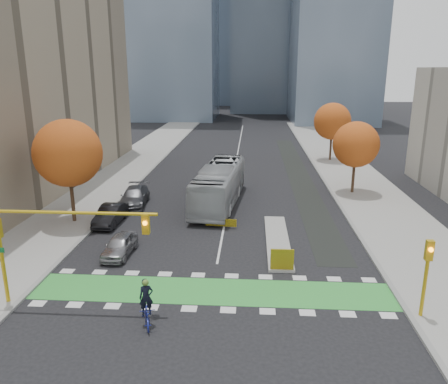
# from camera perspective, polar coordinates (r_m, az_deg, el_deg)

# --- Properties ---
(ground) EXTENTS (300.00, 300.00, 0.00)m
(ground) POSITION_cam_1_polar(r_m,az_deg,el_deg) (23.42, -1.93, -14.58)
(ground) COLOR black
(ground) RESTS_ON ground
(sidewalk_west) EXTENTS (7.00, 120.00, 0.15)m
(sidewalk_west) POSITION_cam_1_polar(r_m,az_deg,el_deg) (44.60, -16.87, -0.21)
(sidewalk_west) COLOR gray
(sidewalk_west) RESTS_ON ground
(sidewalk_east) EXTENTS (7.00, 120.00, 0.15)m
(sidewalk_east) POSITION_cam_1_polar(r_m,az_deg,el_deg) (43.33, 18.85, -0.84)
(sidewalk_east) COLOR gray
(sidewalk_east) RESTS_ON ground
(curb_west) EXTENTS (0.30, 120.00, 0.16)m
(curb_west) POSITION_cam_1_polar(r_m,az_deg,el_deg) (43.50, -12.55, -0.29)
(curb_west) COLOR gray
(curb_west) RESTS_ON ground
(curb_east) EXTENTS (0.30, 120.00, 0.16)m
(curb_east) POSITION_cam_1_polar(r_m,az_deg,el_deg) (42.54, 14.30, -0.77)
(curb_east) COLOR gray
(curb_east) RESTS_ON ground
(bike_crossing) EXTENTS (20.00, 3.00, 0.01)m
(bike_crossing) POSITION_cam_1_polar(r_m,az_deg,el_deg) (24.72, -1.59, -12.82)
(bike_crossing) COLOR green
(bike_crossing) RESTS_ON ground
(centre_line) EXTENTS (0.15, 70.00, 0.01)m
(centre_line) POSITION_cam_1_polar(r_m,az_deg,el_deg) (61.29, 1.71, 4.64)
(centre_line) COLOR silver
(centre_line) RESTS_ON ground
(bike_lane_paint) EXTENTS (2.50, 50.00, 0.01)m
(bike_lane_paint) POSITION_cam_1_polar(r_m,az_deg,el_deg) (51.77, 9.64, 2.34)
(bike_lane_paint) COLOR black
(bike_lane_paint) RESTS_ON ground
(median_island) EXTENTS (1.60, 10.00, 0.16)m
(median_island) POSITION_cam_1_polar(r_m,az_deg,el_deg) (31.45, 7.00, -6.29)
(median_island) COLOR gray
(median_island) RESTS_ON ground
(hazard_board) EXTENTS (1.40, 0.12, 1.30)m
(hazard_board) POSITION_cam_1_polar(r_m,az_deg,el_deg) (26.76, 7.60, -8.72)
(hazard_board) COLOR yellow
(hazard_board) RESTS_ON median_island
(tree_west) EXTENTS (5.20, 5.20, 8.22)m
(tree_west) POSITION_cam_1_polar(r_m,az_deg,el_deg) (35.60, -19.71, 4.79)
(tree_west) COLOR #332114
(tree_west) RESTS_ON ground
(tree_east_near) EXTENTS (4.40, 4.40, 7.08)m
(tree_east_near) POSITION_cam_1_polar(r_m,az_deg,el_deg) (43.82, 16.85, 5.95)
(tree_east_near) COLOR #332114
(tree_east_near) RESTS_ON ground
(tree_east_far) EXTENTS (4.80, 4.80, 7.65)m
(tree_east_far) POSITION_cam_1_polar(r_m,az_deg,el_deg) (59.40, 13.97, 8.94)
(tree_east_far) COLOR #332114
(tree_east_far) RESTS_ON ground
(traffic_signal_west) EXTENTS (8.53, 0.56, 5.20)m
(traffic_signal_west) POSITION_cam_1_polar(r_m,az_deg,el_deg) (23.34, -22.00, -4.95)
(traffic_signal_west) COLOR #BF9914
(traffic_signal_west) RESTS_ON ground
(traffic_signal_east) EXTENTS (0.35, 0.43, 4.10)m
(traffic_signal_east) POSITION_cam_1_polar(r_m,az_deg,el_deg) (23.19, 24.99, -8.89)
(traffic_signal_east) COLOR #BF9914
(traffic_signal_east) RESTS_ON ground
(cyclist) EXTENTS (1.28, 2.16, 2.36)m
(cyclist) POSITION_cam_1_polar(r_m,az_deg,el_deg) (21.84, -10.05, -14.87)
(cyclist) COLOR navy
(cyclist) RESTS_ON ground
(bus) EXTENTS (4.27, 13.22, 3.62)m
(bus) POSITION_cam_1_polar(r_m,az_deg,el_deg) (39.22, -0.61, 0.96)
(bus) COLOR #A3A7AB
(bus) RESTS_ON ground
(parked_car_a) EXTENTS (1.77, 4.02, 1.35)m
(parked_car_a) POSITION_cam_1_polar(r_m,az_deg,el_deg) (29.66, -13.48, -6.79)
(parked_car_a) COLOR gray
(parked_car_a) RESTS_ON ground
(parked_car_b) EXTENTS (1.69, 4.56, 1.49)m
(parked_car_b) POSITION_cam_1_polar(r_m,az_deg,el_deg) (35.62, -14.62, -2.90)
(parked_car_b) COLOR black
(parked_car_b) RESTS_ON ground
(parked_car_c) EXTENTS (2.62, 5.57, 1.57)m
(parked_car_c) POSITION_cam_1_polar(r_m,az_deg,el_deg) (40.00, -11.65, -0.59)
(parked_car_c) COLOR #4B4B50
(parked_car_c) RESTS_ON ground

